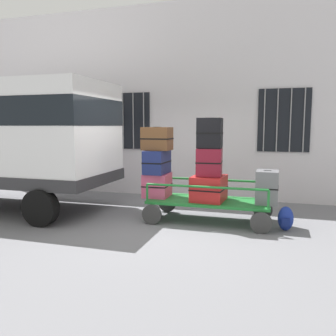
% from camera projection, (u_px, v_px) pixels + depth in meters
% --- Properties ---
extents(ground_plane, '(40.00, 40.00, 0.00)m').
position_uv_depth(ground_plane, '(164.00, 223.00, 6.76)').
color(ground_plane, slate).
extents(building_wall, '(12.00, 0.38, 5.00)m').
position_uv_depth(building_wall, '(195.00, 102.00, 9.04)').
color(building_wall, silver).
rests_on(building_wall, ground).
extents(van, '(4.28, 2.19, 2.77)m').
position_uv_depth(van, '(15.00, 133.00, 7.70)').
color(van, white).
rests_on(van, ground).
extents(luggage_cart, '(2.40, 1.08, 0.43)m').
position_uv_depth(luggage_cart, '(209.00, 204.00, 6.82)').
color(luggage_cart, '#1E722D').
rests_on(luggage_cart, ground).
extents(cart_railing, '(2.28, 0.94, 0.35)m').
position_uv_depth(cart_railing, '(209.00, 185.00, 6.78)').
color(cart_railing, '#1E722D').
rests_on(cart_railing, luggage_cart).
extents(suitcase_left_bottom, '(0.51, 0.60, 0.48)m').
position_uv_depth(suitcase_left_bottom, '(157.00, 185.00, 7.13)').
color(suitcase_left_bottom, '#CC4C72').
rests_on(suitcase_left_bottom, luggage_cart).
extents(suitcase_left_middle, '(0.42, 0.67, 0.47)m').
position_uv_depth(suitcase_left_middle, '(157.00, 162.00, 7.06)').
color(suitcase_left_middle, navy).
rests_on(suitcase_left_middle, suitcase_left_bottom).
extents(suitcase_left_top, '(0.58, 0.43, 0.47)m').
position_uv_depth(suitcase_left_top, '(157.00, 139.00, 7.02)').
color(suitcase_left_top, brown).
rests_on(suitcase_left_top, suitcase_left_middle).
extents(suitcase_midleft_bottom, '(0.66, 0.75, 0.49)m').
position_uv_depth(suitcase_midleft_bottom, '(209.00, 188.00, 6.75)').
color(suitcase_midleft_bottom, '#B21E1E').
rests_on(suitcase_midleft_bottom, luggage_cart).
extents(suitcase_midleft_middle, '(0.52, 0.57, 0.53)m').
position_uv_depth(suitcase_midleft_middle, '(209.00, 162.00, 6.70)').
color(suitcase_midleft_middle, maroon).
rests_on(suitcase_midleft_middle, suitcase_midleft_bottom).
extents(suitcase_midleft_top, '(0.48, 0.49, 0.58)m').
position_uv_depth(suitcase_midleft_top, '(210.00, 133.00, 6.64)').
color(suitcase_midleft_top, black).
rests_on(suitcase_midleft_top, suitcase_midleft_middle).
extents(suitcase_center_bottom, '(0.42, 0.51, 0.62)m').
position_uv_depth(suitcase_center_bottom, '(267.00, 187.00, 6.49)').
color(suitcase_center_bottom, slate).
rests_on(suitcase_center_bottom, luggage_cart).
extents(backpack, '(0.27, 0.22, 0.44)m').
position_uv_depth(backpack, '(286.00, 219.00, 6.24)').
color(backpack, navy).
rests_on(backpack, ground).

